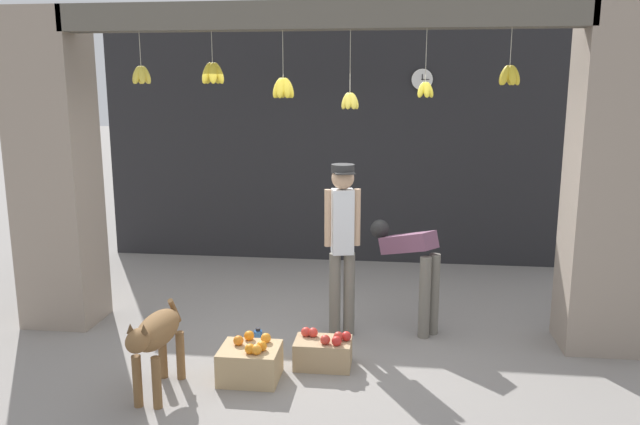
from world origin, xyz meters
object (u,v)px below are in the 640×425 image
Objects in this scene: shopkeeper at (342,236)px; water_bottle at (258,343)px; fruit_crate_apples at (323,352)px; fruit_crate_oranges at (250,362)px; worker_stooping at (412,262)px; wall_clock at (422,79)px; dog at (156,336)px.

shopkeeper is 1.26m from water_bottle.
water_bottle is at bearing 168.64° from fruit_crate_apples.
fruit_crate_apples reaches higher than water_bottle.
fruit_crate_apples is at bearing 28.92° from fruit_crate_oranges.
worker_stooping is at bearing -175.01° from shopkeeper.
wall_clock is (0.80, 2.62, 1.48)m from shopkeeper.
dog is 1.44m from fruit_crate_apples.
shopkeeper reaches higher than fruit_crate_apples.
water_bottle is at bearing 161.30° from worker_stooping.
dog is 1.07m from water_bottle.
wall_clock reaches higher than fruit_crate_apples.
water_bottle is at bearing -115.06° from wall_clock.
dog is at bearing -128.99° from water_bottle.
dog reaches higher than fruit_crate_apples.
shopkeeper is 0.77m from worker_stooping.
fruit_crate_oranges is 0.66m from fruit_crate_apples.
water_bottle is (-0.03, 0.44, -0.02)m from fruit_crate_oranges.
shopkeeper reaches higher than fruit_crate_oranges.
fruit_crate_oranges is 4.57m from wall_clock.
dog reaches higher than fruit_crate_oranges.
fruit_crate_oranges is at bearing 43.15° from shopkeeper.
water_bottle is (-1.37, -0.82, -0.57)m from worker_stooping.
dog is 1.98m from shopkeeper.
fruit_crate_apples is 0.62m from water_bottle.
worker_stooping is 1.70m from water_bottle.
worker_stooping is 2.16× the size of fruit_crate_apples.
wall_clock reaches higher than dog.
wall_clock reaches higher than shopkeeper.
shopkeeper reaches higher than water_bottle.
fruit_crate_apples is 1.69× the size of wall_clock.
fruit_crate_apples is at bearing 119.73° from dog.
water_bottle is 4.25m from wall_clock.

